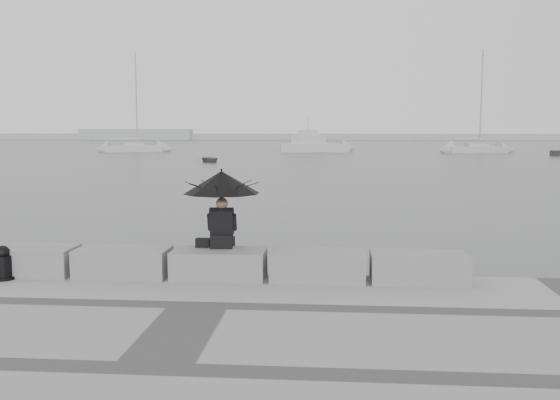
# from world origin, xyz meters

# --- Properties ---
(ground) EXTENTS (360.00, 360.00, 0.00)m
(ground) POSITION_xyz_m (0.00, 0.00, 0.00)
(ground) COLOR #3F4144
(ground) RESTS_ON ground
(stone_block_far_left) EXTENTS (1.60, 0.80, 0.50)m
(stone_block_far_left) POSITION_xyz_m (-3.40, -0.45, 0.75)
(stone_block_far_left) COLOR slate
(stone_block_far_left) RESTS_ON promenade
(stone_block_left) EXTENTS (1.60, 0.80, 0.50)m
(stone_block_left) POSITION_xyz_m (-1.70, -0.45, 0.75)
(stone_block_left) COLOR slate
(stone_block_left) RESTS_ON promenade
(stone_block_centre) EXTENTS (1.60, 0.80, 0.50)m
(stone_block_centre) POSITION_xyz_m (0.00, -0.45, 0.75)
(stone_block_centre) COLOR slate
(stone_block_centre) RESTS_ON promenade
(stone_block_right) EXTENTS (1.60, 0.80, 0.50)m
(stone_block_right) POSITION_xyz_m (1.70, -0.45, 0.75)
(stone_block_right) COLOR slate
(stone_block_right) RESTS_ON promenade
(stone_block_far_right) EXTENTS (1.60, 0.80, 0.50)m
(stone_block_far_right) POSITION_xyz_m (3.40, -0.45, 0.75)
(stone_block_far_right) COLOR slate
(stone_block_far_right) RESTS_ON promenade
(seated_person) EXTENTS (1.34, 1.34, 1.39)m
(seated_person) POSITION_xyz_m (0.01, -0.21, 2.03)
(seated_person) COLOR black
(seated_person) RESTS_ON stone_block_centre
(bag) EXTENTS (0.25, 0.14, 0.16)m
(bag) POSITION_xyz_m (-0.33, -0.22, 1.08)
(bag) COLOR black
(bag) RESTS_ON stone_block_centre
(mooring_bollard) EXTENTS (0.38, 0.38, 0.60)m
(mooring_bollard) POSITION_xyz_m (-3.67, -0.86, 0.75)
(mooring_bollard) COLOR black
(mooring_bollard) RESTS_ON promenade
(distant_landmass) EXTENTS (180.00, 8.00, 2.80)m
(distant_landmass) POSITION_xyz_m (-8.14, 154.51, 0.90)
(distant_landmass) COLOR #A8ABAE
(distant_landmass) RESTS_ON ground
(sailboat_left) EXTENTS (7.58, 4.32, 12.90)m
(sailboat_left) POSITION_xyz_m (-23.71, 68.57, 0.53)
(sailboat_left) COLOR silver
(sailboat_left) RESTS_ON ground
(sailboat_right) EXTENTS (7.46, 3.60, 12.90)m
(sailboat_right) POSITION_xyz_m (19.97, 69.02, 0.53)
(sailboat_right) COLOR silver
(sailboat_right) RESTS_ON ground
(motor_cruiser) EXTENTS (9.08, 3.78, 4.50)m
(motor_cruiser) POSITION_xyz_m (-0.25, 70.06, 0.89)
(motor_cruiser) COLOR silver
(motor_cruiser) RESTS_ON ground
(dinghy) EXTENTS (3.31, 2.60, 0.52)m
(dinghy) POSITION_xyz_m (-9.21, 45.59, 0.26)
(dinghy) COLOR gray
(dinghy) RESTS_ON ground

